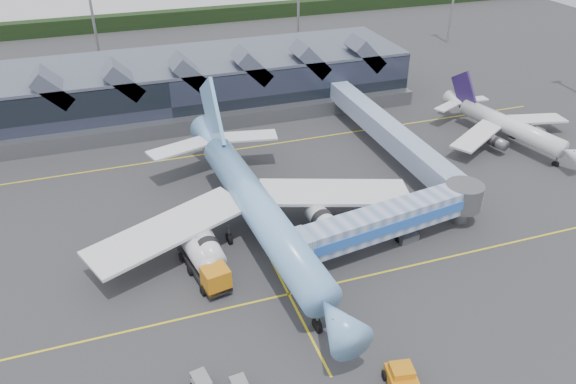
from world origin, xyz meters
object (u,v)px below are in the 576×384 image
object	(u,v)px
main_airliner	(255,204)
jet_bridge	(400,217)
regional_jet	(506,124)
pushback_tug	(403,381)
fuel_truck	(202,257)

from	to	relation	value
main_airliner	jet_bridge	size ratio (longest dim) A/B	1.73
main_airliner	regional_jet	size ratio (longest dim) A/B	1.75
main_airliner	jet_bridge	world-z (taller)	main_airliner
regional_jet	pushback_tug	world-z (taller)	regional_jet
regional_jet	main_airliner	bearing A→B (deg)	-176.26
main_airliner	fuel_truck	xyz separation A→B (m)	(-7.85, -4.97, -2.49)
pushback_tug	main_airliner	bearing A→B (deg)	112.24
fuel_truck	pushback_tug	bearing A→B (deg)	-68.41
fuel_truck	pushback_tug	size ratio (longest dim) A/B	2.29
regional_jet	jet_bridge	world-z (taller)	regional_jet
main_airliner	regional_jet	bearing A→B (deg)	11.51
regional_jet	fuel_truck	distance (m)	57.24
main_airliner	pushback_tug	xyz separation A→B (m)	(5.70, -27.03, -3.65)
main_airliner	fuel_truck	distance (m)	9.62
main_airliner	jet_bridge	distance (m)	17.51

